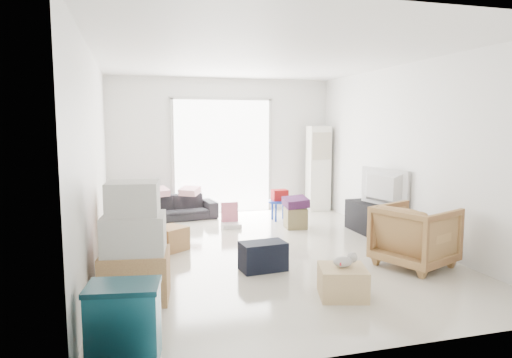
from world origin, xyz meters
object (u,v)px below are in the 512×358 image
object	(u,v)px
storage_bins	(124,324)
armchair	(415,233)
kids_table	(280,199)
sofa	(174,204)
ac_tower	(318,169)
television	(379,202)
tv_console	(378,221)
ottoman	(295,218)
wood_crate	(342,282)

from	to	relation	value
storage_bins	armchair	bearing A→B (deg)	22.65
kids_table	sofa	bearing A→B (deg)	162.36
ac_tower	television	distance (m)	2.35
tv_console	television	size ratio (longest dim) A/B	1.44
television	ottoman	distance (m)	1.46
ottoman	wood_crate	xyz separation A→B (m)	(-0.64, -3.11, -0.02)
ac_tower	storage_bins	distance (m)	6.58
tv_console	television	xyz separation A→B (m)	(0.00, 0.00, 0.32)
television	wood_crate	distance (m)	2.83
armchair	ottoman	bearing A→B (deg)	-6.46
armchair	ottoman	size ratio (longest dim) A/B	2.44
tv_console	sofa	size ratio (longest dim) A/B	0.96
ac_tower	sofa	world-z (taller)	ac_tower
television	ottoman	size ratio (longest dim) A/B	2.92
television	kids_table	bearing A→B (deg)	24.24
sofa	storage_bins	size ratio (longest dim) A/B	2.51
ac_tower	armchair	distance (m)	3.87
television	sofa	world-z (taller)	television
ac_tower	sofa	bearing A→B (deg)	-177.12
ac_tower	sofa	distance (m)	3.04
sofa	wood_crate	size ratio (longest dim) A/B	3.26
ottoman	armchair	bearing A→B (deg)	-73.71
tv_console	ac_tower	bearing A→B (deg)	91.23
armchair	wood_crate	size ratio (longest dim) A/B	1.81
television	armchair	size ratio (longest dim) A/B	1.20
ac_tower	armchair	xyz separation A→B (m)	(-0.33, -3.84, -0.44)
television	ottoman	world-z (taller)	television
tv_console	television	world-z (taller)	television
tv_console	sofa	world-z (taller)	sofa
ac_tower	ottoman	world-z (taller)	ac_tower
wood_crate	storage_bins	bearing A→B (deg)	-160.46
ac_tower	wood_crate	world-z (taller)	ac_tower
armchair	kids_table	distance (m)	3.18
kids_table	television	bearing A→B (deg)	-54.00
armchair	television	bearing A→B (deg)	-36.70
sofa	ottoman	world-z (taller)	sofa
armchair	wood_crate	bearing A→B (deg)	94.68
television	armchair	distance (m)	1.56
storage_bins	wood_crate	bearing A→B (deg)	19.54
storage_bins	ac_tower	bearing A→B (deg)	54.04
ac_tower	tv_console	size ratio (longest dim) A/B	1.18
storage_bins	kids_table	xyz separation A→B (m)	(2.76, 4.56, 0.10)
ottoman	kids_table	distance (m)	0.72
armchair	ottoman	distance (m)	2.52
kids_table	storage_bins	bearing A→B (deg)	-121.17
wood_crate	kids_table	bearing A→B (deg)	81.35
ac_tower	kids_table	world-z (taller)	ac_tower
ottoman	wood_crate	size ratio (longest dim) A/B	0.74
ac_tower	wood_crate	size ratio (longest dim) A/B	3.68
kids_table	wood_crate	size ratio (longest dim) A/B	1.22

